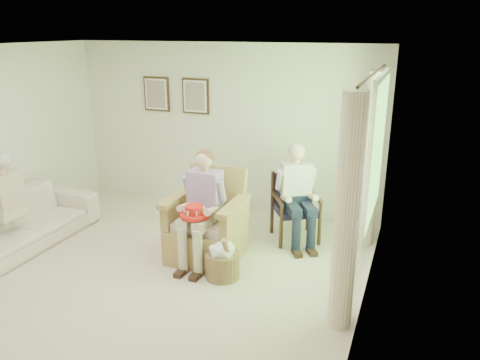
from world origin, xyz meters
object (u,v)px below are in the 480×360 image
(wicker_armchair, at_px, (208,231))
(wood_armchair, at_px, (297,204))
(sofa, at_px, (17,224))
(person_wicker, at_px, (202,200))
(hatbox, at_px, (223,259))
(red_hat, at_px, (194,212))
(person_dark, at_px, (295,188))
(person_sofa, at_px, (1,199))

(wicker_armchair, distance_m, wood_armchair, 1.34)
(sofa, height_order, person_wicker, person_wicker)
(person_wicker, relative_size, hatbox, 2.35)
(wood_armchair, bearing_deg, red_hat, -155.57)
(sofa, xyz_separation_m, person_wicker, (2.47, 0.52, 0.49))
(red_hat, bearing_deg, wood_armchair, 55.99)
(wicker_armchair, distance_m, hatbox, 0.59)
(person_wicker, bearing_deg, wicker_armchair, 90.09)
(wood_armchair, xyz_separation_m, sofa, (-3.37, -1.65, -0.16))
(person_wicker, xyz_separation_m, person_dark, (0.90, 0.98, -0.05))
(wood_armchair, bearing_deg, person_sofa, 177.08)
(hatbox, bearing_deg, wicker_armchair, 132.10)
(wicker_armchair, relative_size, red_hat, 3.26)
(sofa, bearing_deg, red_hat, -82.67)
(wood_armchair, xyz_separation_m, hatbox, (-0.52, -1.41, -0.26))
(wicker_armchair, relative_size, person_sofa, 0.86)
(wicker_armchair, relative_size, hatbox, 1.90)
(wood_armchair, bearing_deg, person_dark, -121.56)
(wicker_armchair, distance_m, person_dark, 1.30)
(person_wicker, xyz_separation_m, hatbox, (0.38, -0.28, -0.59))
(wood_armchair, distance_m, person_dark, 0.32)
(person_wicker, relative_size, person_dark, 1.05)
(person_wicker, bearing_deg, red_hat, -90.03)
(wood_armchair, relative_size, person_wicker, 0.64)
(wicker_armchair, bearing_deg, wood_armchair, 47.66)
(person_sofa, distance_m, hatbox, 2.93)
(wicker_armchair, relative_size, wood_armchair, 1.26)
(wood_armchair, height_order, hatbox, wood_armchair)
(sofa, height_order, hatbox, sofa)
(wicker_armchair, relative_size, person_dark, 0.85)
(wicker_armchair, height_order, hatbox, wicker_armchair)
(wicker_armchair, height_order, red_hat, wicker_armchair)
(wood_armchair, relative_size, person_sofa, 0.68)
(person_sofa, height_order, hatbox, person_sofa)
(wood_armchair, bearing_deg, sofa, 174.57)
(person_sofa, relative_size, hatbox, 2.21)
(hatbox, bearing_deg, person_wicker, 144.19)
(sofa, relative_size, red_hat, 6.60)
(wood_armchair, bearing_deg, wicker_armchair, -163.99)
(sofa, bearing_deg, person_sofa, 180.00)
(person_dark, bearing_deg, wicker_armchair, -168.69)
(red_hat, bearing_deg, person_dark, 52.78)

